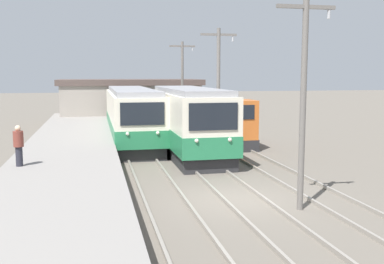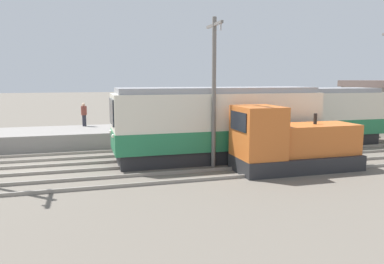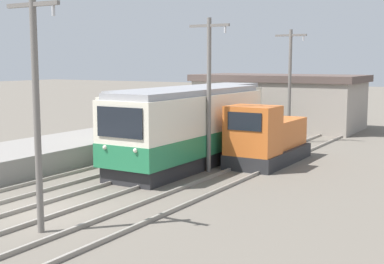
{
  "view_description": "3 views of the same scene",
  "coord_description": "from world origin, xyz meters",
  "px_view_note": "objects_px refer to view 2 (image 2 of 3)",
  "views": [
    {
      "loc": [
        -4.95,
        -15.14,
        4.52
      ],
      "look_at": [
        -0.06,
        7.33,
        1.55
      ],
      "focal_mm": 42.0,
      "sensor_mm": 36.0,
      "label": 1
    },
    {
      "loc": [
        18.26,
        2.81,
        4.23
      ],
      "look_at": [
        0.48,
        7.95,
        1.56
      ],
      "focal_mm": 35.0,
      "sensor_mm": 36.0,
      "label": 2
    },
    {
      "loc": [
        13.44,
        -12.53,
        5.04
      ],
      "look_at": [
        1.31,
        7.82,
        1.92
      ],
      "focal_mm": 50.0,
      "sensor_mm": 36.0,
      "label": 3
    }
  ],
  "objects_px": {
    "catenary_mast_mid": "(214,87)",
    "person_on_platform": "(84,114)",
    "commuter_train_center": "(217,127)",
    "commuter_train_left": "(277,119)",
    "shunting_locomotive": "(290,144)"
  },
  "relations": [
    {
      "from": "commuter_train_left",
      "to": "shunting_locomotive",
      "type": "relative_size",
      "value": 2.38
    },
    {
      "from": "person_on_platform",
      "to": "commuter_train_center",
      "type": "bearing_deg",
      "value": 39.4
    },
    {
      "from": "commuter_train_left",
      "to": "commuter_train_center",
      "type": "bearing_deg",
      "value": -60.87
    },
    {
      "from": "commuter_train_center",
      "to": "commuter_train_left",
      "type": "bearing_deg",
      "value": 119.13
    },
    {
      "from": "shunting_locomotive",
      "to": "person_on_platform",
      "type": "distance_m",
      "value": 14.32
    },
    {
      "from": "commuter_train_center",
      "to": "person_on_platform",
      "type": "distance_m",
      "value": 10.39
    },
    {
      "from": "catenary_mast_mid",
      "to": "person_on_platform",
      "type": "bearing_deg",
      "value": -148.35
    },
    {
      "from": "shunting_locomotive",
      "to": "catenary_mast_mid",
      "type": "bearing_deg",
      "value": -114.78
    },
    {
      "from": "shunting_locomotive",
      "to": "person_on_platform",
      "type": "height_order",
      "value": "shunting_locomotive"
    },
    {
      "from": "catenary_mast_mid",
      "to": "person_on_platform",
      "type": "relative_size",
      "value": 4.43
    },
    {
      "from": "shunting_locomotive",
      "to": "catenary_mast_mid",
      "type": "relative_size",
      "value": 0.84
    },
    {
      "from": "commuter_train_left",
      "to": "commuter_train_center",
      "type": "distance_m",
      "value": 5.75
    },
    {
      "from": "commuter_train_center",
      "to": "person_on_platform",
      "type": "bearing_deg",
      "value": -140.6
    },
    {
      "from": "commuter_train_left",
      "to": "commuter_train_center",
      "type": "relative_size",
      "value": 1.3
    },
    {
      "from": "commuter_train_left",
      "to": "commuter_train_center",
      "type": "xyz_separation_m",
      "value": [
        2.8,
        -5.03,
        0.07
      ]
    }
  ]
}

